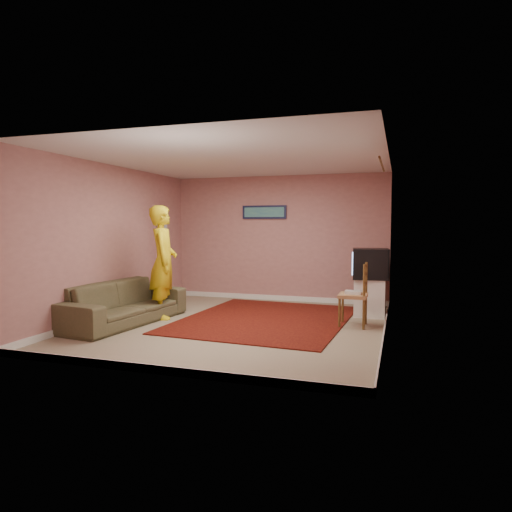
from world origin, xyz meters
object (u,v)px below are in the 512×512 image
(tv_cabinet, at_px, (370,297))
(chair_a, at_px, (371,277))
(crt_tv, at_px, (370,264))
(chair_b, at_px, (353,288))
(person, at_px, (163,262))
(sofa, at_px, (124,303))

(tv_cabinet, height_order, chair_a, chair_a)
(crt_tv, relative_size, chair_b, 1.21)
(crt_tv, distance_m, chair_b, 0.95)
(chair_b, bearing_deg, tv_cabinet, 167.27)
(tv_cabinet, distance_m, person, 3.62)
(tv_cabinet, relative_size, chair_b, 1.21)
(person, bearing_deg, sofa, 120.73)
(crt_tv, relative_size, person, 0.34)
(crt_tv, bearing_deg, sofa, -159.85)
(chair_b, relative_size, person, 0.28)
(chair_a, xyz_separation_m, chair_b, (-0.17, -1.71, 0.01))
(crt_tv, xyz_separation_m, person, (-3.34, -1.21, 0.04))
(sofa, bearing_deg, chair_a, -48.17)
(tv_cabinet, bearing_deg, chair_b, -103.12)
(tv_cabinet, relative_size, crt_tv, 1.00)
(tv_cabinet, relative_size, person, 0.34)
(sofa, height_order, person, person)
(tv_cabinet, bearing_deg, sofa, -154.46)
(chair_b, bearing_deg, sofa, -75.21)
(chair_b, bearing_deg, person, -83.65)
(chair_a, bearing_deg, crt_tv, -72.69)
(tv_cabinet, height_order, sofa, sofa)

